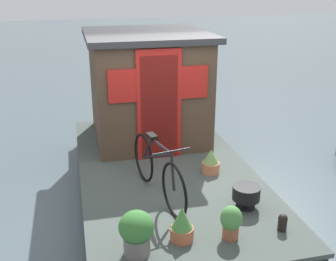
{
  "coord_description": "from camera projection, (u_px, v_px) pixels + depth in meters",
  "views": [
    {
      "loc": [
        -5.71,
        1.31,
        3.29
      ],
      "look_at": [
        -0.2,
        0.0,
        1.17
      ],
      "focal_mm": 44.05,
      "sensor_mm": 36.0,
      "label": 1
    }
  ],
  "objects": [
    {
      "name": "potted_plant_rosemary",
      "position": [
        136.0,
        232.0,
        4.38
      ],
      "size": [
        0.38,
        0.38,
        0.51
      ],
      "color": "slate",
      "rests_on": "houseboat_deck"
    },
    {
      "name": "potted_plant_succulent",
      "position": [
        182.0,
        225.0,
        4.64
      ],
      "size": [
        0.27,
        0.27,
        0.42
      ],
      "color": "#B2603D",
      "rests_on": "houseboat_deck"
    },
    {
      "name": "ground_plane",
      "position": [
        165.0,
        194.0,
        6.64
      ],
      "size": [
        60.0,
        60.0,
        0.0
      ],
      "primitive_type": "plane",
      "color": "#4C5B60"
    },
    {
      "name": "houseboat_cabin",
      "position": [
        148.0,
        86.0,
        7.41
      ],
      "size": [
        2.16,
        2.12,
        1.93
      ],
      "color": "#4C3828",
      "rests_on": "houseboat_deck"
    },
    {
      "name": "mooring_bollard",
      "position": [
        283.0,
        222.0,
        4.85
      ],
      "size": [
        0.11,
        0.11,
        0.21
      ],
      "color": "black",
      "rests_on": "houseboat_deck"
    },
    {
      "name": "charcoal_grill",
      "position": [
        246.0,
        194.0,
        5.3
      ],
      "size": [
        0.36,
        0.36,
        0.3
      ],
      "color": "black",
      "rests_on": "houseboat_deck"
    },
    {
      "name": "potted_plant_thyme",
      "position": [
        231.0,
        221.0,
        4.67
      ],
      "size": [
        0.25,
        0.25,
        0.41
      ],
      "color": "#935138",
      "rests_on": "houseboat_deck"
    },
    {
      "name": "houseboat_deck",
      "position": [
        165.0,
        181.0,
        6.56
      ],
      "size": [
        5.02,
        2.63,
        0.47
      ],
      "color": "#424C47",
      "rests_on": "ground_plane"
    },
    {
      "name": "potted_plant_sage",
      "position": [
        211.0,
        162.0,
        6.26
      ],
      "size": [
        0.27,
        0.27,
        0.38
      ],
      "color": "#C6754C",
      "rests_on": "houseboat_deck"
    },
    {
      "name": "bicycle",
      "position": [
        157.0,
        170.0,
        5.5
      ],
      "size": [
        1.76,
        0.51,
        0.86
      ],
      "color": "black",
      "rests_on": "houseboat_deck"
    }
  ]
}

